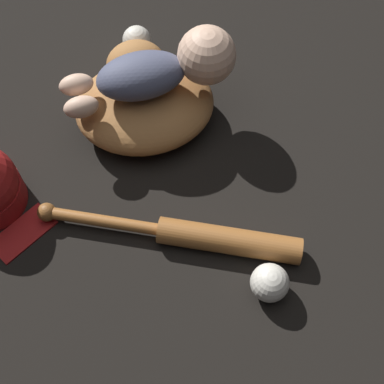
% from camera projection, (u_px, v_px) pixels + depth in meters
% --- Properties ---
extents(ground_plane, '(6.00, 6.00, 0.00)m').
position_uv_depth(ground_plane, '(150.00, 126.00, 1.18)').
color(ground_plane, black).
extents(baseball_glove, '(0.36, 0.35, 0.11)m').
position_uv_depth(baseball_glove, '(143.00, 98.00, 1.15)').
color(baseball_glove, '#A8703D').
rests_on(baseball_glove, ground).
extents(baby_figure, '(0.36, 0.17, 0.12)m').
position_uv_depth(baby_figure, '(168.00, 68.00, 1.06)').
color(baby_figure, '#4C516B').
rests_on(baby_figure, baseball_glove).
extents(baseball_bat, '(0.43, 0.34, 0.05)m').
position_uv_depth(baseball_bat, '(201.00, 236.00, 1.02)').
color(baseball_bat, '#9E602D').
rests_on(baseball_bat, ground).
extents(baseball, '(0.07, 0.07, 0.07)m').
position_uv_depth(baseball, '(270.00, 283.00, 0.97)').
color(baseball, silver).
rests_on(baseball, ground).
extents(baseball_spare, '(0.07, 0.07, 0.07)m').
position_uv_depth(baseball_spare, '(137.00, 40.00, 1.26)').
color(baseball_spare, silver).
rests_on(baseball_spare, ground).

